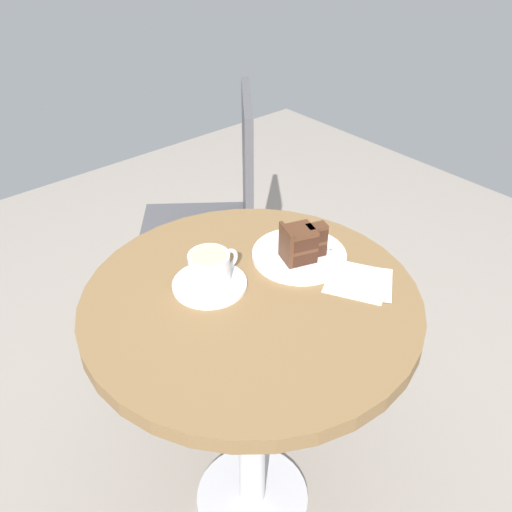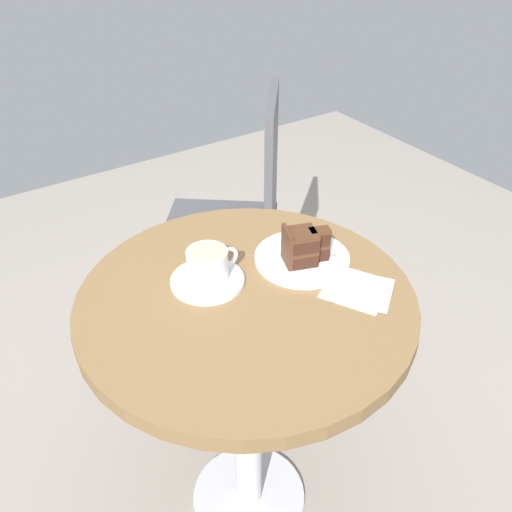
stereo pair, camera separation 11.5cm
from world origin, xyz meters
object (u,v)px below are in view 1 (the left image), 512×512
at_px(cake_slice, 301,243).
at_px(cake_plate, 299,255).
at_px(coffee_cup, 210,267).
at_px(napkin, 361,282).
at_px(teaspoon, 209,270).
at_px(fork, 324,247).
at_px(saucer, 210,284).
at_px(cafe_chair, 222,209).

bearing_deg(cake_slice, cake_plate, 50.72).
height_order(coffee_cup, napkin, coffee_cup).
relative_size(teaspoon, cake_plate, 0.47).
distance_m(coffee_cup, cake_slice, 0.21).
xyz_separation_m(cake_plate, fork, (0.06, -0.02, 0.01)).
bearing_deg(saucer, cake_plate, -12.48).
relative_size(saucer, coffee_cup, 1.34).
distance_m(teaspoon, cafe_chair, 0.65).
distance_m(teaspoon, cake_plate, 0.21).
distance_m(cake_plate, cafe_chair, 0.63).
bearing_deg(saucer, fork, -14.92).
xyz_separation_m(napkin, cafe_chair, (0.17, 0.71, -0.21)).
relative_size(coffee_cup, cake_slice, 1.09).
distance_m(cake_slice, cafe_chair, 0.66).
distance_m(coffee_cup, napkin, 0.32).
height_order(teaspoon, cafe_chair, cafe_chair).
bearing_deg(napkin, teaspoon, 134.19).
height_order(cake_slice, napkin, cake_slice).
xyz_separation_m(teaspoon, cafe_chair, (0.39, 0.48, -0.21)).
height_order(coffee_cup, cafe_chair, cafe_chair).
bearing_deg(cafe_chair, cake_plate, 17.99).
xyz_separation_m(coffee_cup, teaspoon, (0.02, 0.03, -0.03)).
bearing_deg(coffee_cup, cake_slice, -18.46).
relative_size(coffee_cup, napkin, 0.66).
bearing_deg(fork, cake_plate, -121.45).
bearing_deg(cake_plate, cake_slice, -129.28).
distance_m(teaspoon, fork, 0.27).
bearing_deg(cake_plate, coffee_cup, 166.26).
height_order(cake_slice, cafe_chair, cafe_chair).
bearing_deg(fork, cake_slice, -105.96).
height_order(saucer, fork, fork).
xyz_separation_m(teaspoon, napkin, (0.22, -0.23, -0.01)).
relative_size(saucer, cafe_chair, 0.17).
xyz_separation_m(teaspoon, cake_slice, (0.18, -0.10, 0.04)).
height_order(saucer, cafe_chair, cafe_chair).
bearing_deg(cafe_chair, saucer, -1.29).
relative_size(saucer, cake_plate, 0.74).
bearing_deg(teaspoon, fork, -19.69).
relative_size(fork, napkin, 0.74).
xyz_separation_m(saucer, cake_plate, (0.21, -0.05, 0.00)).
relative_size(saucer, napkin, 0.89).
xyz_separation_m(coffee_cup, fork, (0.26, -0.08, -0.03)).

